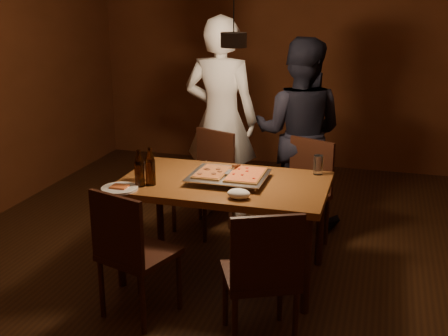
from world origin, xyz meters
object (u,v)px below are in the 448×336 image
(plate_slice, at_px, (120,188))
(pendant_lamp, at_px, (234,38))
(chair_far_left, at_px, (208,172))
(chair_near_right, at_px, (263,266))
(pizza_tray, at_px, (229,178))
(diner_dark, at_px, (299,133))
(diner_white, at_px, (221,120))
(chair_near_left, at_px, (130,244))
(chair_far_right, at_px, (304,183))
(dining_table, at_px, (224,191))
(beer_bottle_a, at_px, (139,168))
(beer_bottle_b, at_px, (150,166))

(plate_slice, xyz_separation_m, pendant_lamp, (0.69, 0.45, 1.00))
(chair_far_left, xyz_separation_m, chair_near_right, (0.86, -1.65, 0.00))
(chair_far_left, relative_size, pizza_tray, 0.99)
(pizza_tray, bearing_deg, plate_slice, -144.57)
(diner_dark, distance_m, pendant_lamp, 1.48)
(plate_slice, height_order, diner_white, diner_white)
(pizza_tray, relative_size, diner_dark, 0.32)
(chair_near_right, relative_size, plate_slice, 2.17)
(chair_near_left, distance_m, pendant_lamp, 1.54)
(chair_far_left, distance_m, chair_near_right, 1.87)
(chair_far_left, height_order, plate_slice, chair_far_left)
(chair_far_right, distance_m, pizza_tray, 0.89)
(dining_table, xyz_separation_m, chair_near_right, (0.47, -0.83, -0.14))
(chair_far_left, bearing_deg, pendant_lamp, 141.91)
(chair_far_right, relative_size, beer_bottle_a, 2.09)
(dining_table, bearing_deg, pizza_tray, 23.37)
(chair_far_right, xyz_separation_m, diner_white, (-0.85, 0.41, 0.41))
(diner_white, height_order, diner_dark, diner_white)
(pizza_tray, bearing_deg, diner_white, 114.38)
(chair_near_left, relative_size, diner_white, 0.28)
(dining_table, distance_m, chair_far_right, 0.90)
(chair_near_left, height_order, pizza_tray, chair_near_left)
(chair_near_right, distance_m, pendant_lamp, 1.58)
(plate_slice, xyz_separation_m, diner_white, (0.28, 1.54, 0.18))
(beer_bottle_a, relative_size, pendant_lamp, 0.24)
(chair_near_left, height_order, plate_slice, chair_near_left)
(chair_far_left, xyz_separation_m, chair_far_right, (0.87, -0.08, 0.00))
(dining_table, height_order, beer_bottle_b, beer_bottle_b)
(chair_near_left, height_order, diner_white, diner_white)
(chair_far_left, relative_size, beer_bottle_a, 2.06)
(beer_bottle_b, xyz_separation_m, plate_slice, (-0.17, -0.16, -0.13))
(chair_near_right, bearing_deg, diner_white, 88.10)
(diner_dark, bearing_deg, dining_table, 75.41)
(pizza_tray, height_order, plate_slice, pizza_tray)
(pizza_tray, xyz_separation_m, diner_white, (-0.40, 1.14, 0.17))
(pizza_tray, bearing_deg, diner_dark, 79.98)
(beer_bottle_b, height_order, diner_dark, diner_dark)
(beer_bottle_b, bearing_deg, diner_white, 85.31)
(beer_bottle_a, distance_m, pendant_lamp, 1.11)
(diner_white, bearing_deg, beer_bottle_b, 87.44)
(chair_far_left, distance_m, diner_white, 0.52)
(diner_white, relative_size, pendant_lamp, 1.71)
(chair_near_right, bearing_deg, beer_bottle_a, 126.49)
(pizza_tray, height_order, pendant_lamp, pendant_lamp)
(beer_bottle_b, distance_m, diner_white, 1.38)
(pizza_tray, bearing_deg, chair_far_right, 63.69)
(chair_near_left, height_order, diner_dark, diner_dark)
(chair_near_left, height_order, pendant_lamp, pendant_lamp)
(chair_near_left, bearing_deg, dining_table, 79.62)
(diner_dark, bearing_deg, chair_near_right, 95.28)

